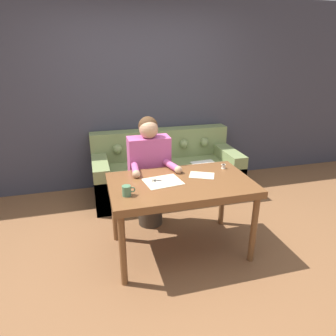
# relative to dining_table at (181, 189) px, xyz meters

# --- Properties ---
(ground_plane) EXTENTS (16.00, 16.00, 0.00)m
(ground_plane) POSITION_rel_dining_table_xyz_m (-0.06, -0.01, -0.68)
(ground_plane) COLOR brown
(wall_back) EXTENTS (8.00, 0.06, 2.60)m
(wall_back) POSITION_rel_dining_table_xyz_m (-0.06, 1.80, 0.62)
(wall_back) COLOR #383842
(wall_back) RESTS_ON ground_plane
(dining_table) EXTENTS (1.34, 0.81, 0.76)m
(dining_table) POSITION_rel_dining_table_xyz_m (0.00, 0.00, 0.00)
(dining_table) COLOR brown
(dining_table) RESTS_ON ground_plane
(couch) EXTENTS (2.00, 0.90, 0.86)m
(couch) POSITION_rel_dining_table_xyz_m (0.20, 1.35, -0.38)
(couch) COLOR olive
(couch) RESTS_ON ground_plane
(person) EXTENTS (0.51, 0.55, 1.27)m
(person) POSITION_rel_dining_table_xyz_m (-0.19, 0.57, -0.03)
(person) COLOR #33281E
(person) RESTS_ON ground_plane
(pattern_paper_main) EXTENTS (0.37, 0.32, 0.00)m
(pattern_paper_main) POSITION_rel_dining_table_xyz_m (-0.16, 0.04, 0.08)
(pattern_paper_main) COLOR beige
(pattern_paper_main) RESTS_ON dining_table
(pattern_paper_offcut) EXTENTS (0.29, 0.26, 0.00)m
(pattern_paper_offcut) POSITION_rel_dining_table_xyz_m (0.24, 0.09, 0.08)
(pattern_paper_offcut) COLOR beige
(pattern_paper_offcut) RESTS_ON dining_table
(scissors) EXTENTS (0.21, 0.11, 0.01)m
(scissors) POSITION_rel_dining_table_xyz_m (-0.20, 0.07, 0.08)
(scissors) COLOR silver
(scissors) RESTS_ON dining_table
(mug) EXTENTS (0.11, 0.08, 0.09)m
(mug) POSITION_rel_dining_table_xyz_m (-0.53, -0.16, 0.12)
(mug) COLOR #47704C
(mug) RESTS_ON dining_table
(thread_spool) EXTENTS (0.04, 0.04, 0.05)m
(thread_spool) POSITION_rel_dining_table_xyz_m (0.53, 0.21, 0.10)
(thread_spool) COLOR beige
(thread_spool) RESTS_ON dining_table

